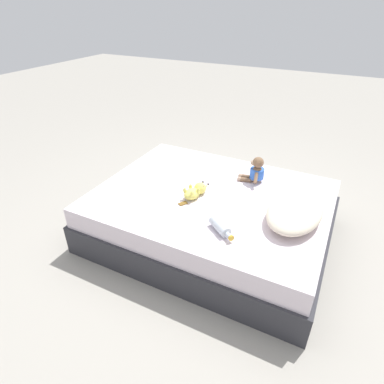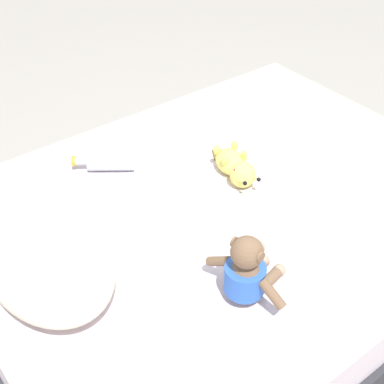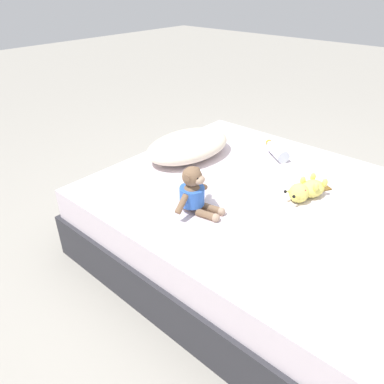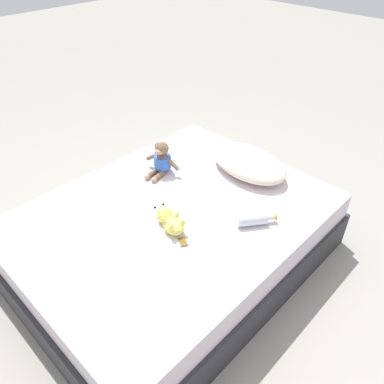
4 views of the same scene
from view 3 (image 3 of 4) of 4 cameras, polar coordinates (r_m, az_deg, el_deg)
name	(u,v)px [view 3 (image 3 of 4)]	position (r m, az deg, el deg)	size (l,w,h in m)	color
ground_plane	(268,261)	(2.19, 11.99, -10.63)	(16.00, 16.00, 0.00)	#9E998E
bed	(273,232)	(2.05, 12.64, -6.13)	(1.50, 1.94, 0.44)	#2D2D33
pillow	(188,146)	(2.28, -0.60, 7.36)	(0.63, 0.43, 0.15)	beige
plush_monkey	(194,193)	(1.73, 0.31, -0.20)	(0.29, 0.24, 0.24)	brown
plush_yellow_creature	(306,190)	(1.94, 17.66, 0.31)	(0.33, 0.16, 0.10)	#EAE066
glass_bottle	(277,151)	(2.35, 13.36, 6.30)	(0.19, 0.23, 0.08)	silver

